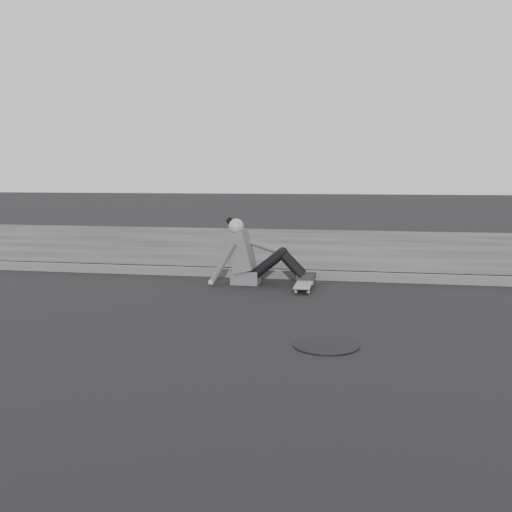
# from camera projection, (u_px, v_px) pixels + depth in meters

# --- Properties ---
(ground) EXTENTS (80.00, 80.00, 0.00)m
(ground) POSITION_uv_depth(u_px,v_px,m) (177.00, 322.00, 5.56)
(ground) COLOR black
(ground) RESTS_ON ground
(curb) EXTENTS (24.00, 0.16, 0.12)m
(curb) POSITION_uv_depth(u_px,v_px,m) (234.00, 272.00, 8.07)
(curb) COLOR #535353
(curb) RESTS_ON ground
(sidewalk) EXTENTS (24.00, 6.00, 0.12)m
(sidewalk) POSITION_uv_depth(u_px,v_px,m) (268.00, 247.00, 11.01)
(sidewalk) COLOR #393939
(sidewalk) RESTS_ON ground
(manhole) EXTENTS (0.55, 0.55, 0.01)m
(manhole) POSITION_uv_depth(u_px,v_px,m) (326.00, 345.00, 4.78)
(manhole) COLOR black
(manhole) RESTS_ON ground
(skateboard) EXTENTS (0.20, 0.78, 0.09)m
(skateboard) POSITION_uv_depth(u_px,v_px,m) (304.00, 284.00, 7.17)
(skateboard) COLOR #A8A9A3
(skateboard) RESTS_ON ground
(seated_woman) EXTENTS (1.38, 0.46, 0.88)m
(seated_woman) POSITION_uv_depth(u_px,v_px,m) (251.00, 257.00, 7.50)
(seated_woman) COLOR #505052
(seated_woman) RESTS_ON ground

